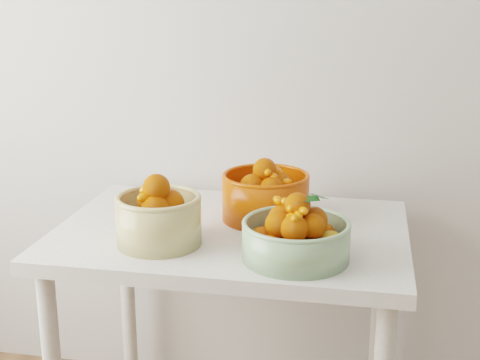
# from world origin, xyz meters

# --- Properties ---
(table) EXTENTS (1.00, 0.70, 0.75)m
(table) POSITION_xyz_m (-0.42, 1.60, 0.65)
(table) COLOR silver
(table) RESTS_ON ground
(bowl_cream) EXTENTS (0.30, 0.30, 0.20)m
(bowl_cream) POSITION_xyz_m (-0.58, 1.44, 0.83)
(bowl_cream) COLOR tan
(bowl_cream) RESTS_ON table
(bowl_green) EXTENTS (0.30, 0.30, 0.18)m
(bowl_green) POSITION_xyz_m (-0.21, 1.41, 0.81)
(bowl_green) COLOR #86A97D
(bowl_green) RESTS_ON table
(bowl_orange) EXTENTS (0.29, 0.29, 0.19)m
(bowl_orange) POSITION_xyz_m (-0.34, 1.70, 0.82)
(bowl_orange) COLOR #CA3704
(bowl_orange) RESTS_ON table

